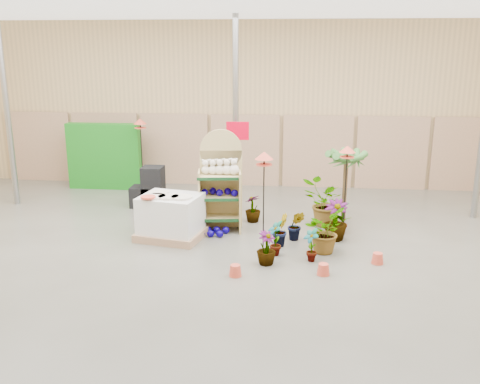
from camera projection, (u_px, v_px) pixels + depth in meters
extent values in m
cube|color=#525047|center=(215.00, 271.00, 9.48)|extent=(15.00, 12.00, 0.10)
cube|color=tan|center=(246.00, 105.00, 14.69)|extent=(15.00, 0.10, 4.50)
cylinder|color=gray|center=(7.00, 113.00, 12.77)|extent=(0.14, 0.14, 4.50)
cylinder|color=gray|center=(236.00, 116.00, 12.24)|extent=(0.14, 0.14, 4.50)
cube|color=#9D765A|center=(39.00, 147.00, 15.47)|extent=(1.90, 0.06, 2.00)
cube|color=#9D765A|center=(106.00, 148.00, 15.28)|extent=(1.90, 0.06, 2.00)
cube|color=#9D765A|center=(175.00, 149.00, 15.08)|extent=(1.90, 0.06, 2.00)
cube|color=#9D765A|center=(245.00, 150.00, 14.89)|extent=(1.90, 0.06, 2.00)
cube|color=#9D765A|center=(317.00, 152.00, 14.70)|extent=(1.90, 0.06, 2.00)
cube|color=#9D765A|center=(392.00, 153.00, 14.50)|extent=(1.90, 0.06, 2.00)
cube|color=#9D765A|center=(468.00, 155.00, 14.31)|extent=(1.90, 0.06, 2.00)
cube|color=tan|center=(221.00, 189.00, 11.44)|extent=(0.90, 0.19, 1.69)
cylinder|color=tan|center=(221.00, 150.00, 11.22)|extent=(0.90, 0.19, 0.89)
cube|color=tan|center=(220.00, 217.00, 11.34)|extent=(0.91, 0.60, 0.04)
cube|color=#0F3819|center=(218.00, 221.00, 11.10)|extent=(0.85, 0.14, 0.06)
cube|color=tan|center=(220.00, 197.00, 11.22)|extent=(0.91, 0.60, 0.04)
cube|color=#0F3819|center=(218.00, 200.00, 10.98)|extent=(0.85, 0.14, 0.06)
cube|color=tan|center=(219.00, 176.00, 11.11)|extent=(0.91, 0.60, 0.04)
cube|color=#0F3819|center=(218.00, 179.00, 10.87)|extent=(0.85, 0.14, 0.06)
cube|color=tan|center=(200.00, 201.00, 11.29)|extent=(0.10, 0.50, 1.29)
cube|color=tan|center=(240.00, 202.00, 11.21)|extent=(0.10, 0.50, 1.29)
sphere|color=silver|center=(206.00, 170.00, 11.16)|extent=(0.18, 0.18, 0.18)
sphere|color=silver|center=(206.00, 163.00, 11.12)|extent=(0.14, 0.14, 0.14)
sphere|color=silver|center=(213.00, 170.00, 11.15)|extent=(0.19, 0.19, 0.19)
sphere|color=silver|center=(213.00, 163.00, 11.11)|extent=(0.14, 0.14, 0.14)
sphere|color=silver|center=(220.00, 170.00, 11.13)|extent=(0.20, 0.20, 0.20)
sphere|color=silver|center=(220.00, 162.00, 11.09)|extent=(0.14, 0.14, 0.14)
sphere|color=silver|center=(227.00, 170.00, 11.12)|extent=(0.21, 0.21, 0.21)
sphere|color=silver|center=(227.00, 162.00, 11.07)|extent=(0.14, 0.14, 0.14)
sphere|color=silver|center=(234.00, 170.00, 11.10)|extent=(0.22, 0.22, 0.22)
sphere|color=silver|center=(234.00, 162.00, 11.06)|extent=(0.14, 0.14, 0.14)
sphere|color=#0A0072|center=(205.00, 192.00, 11.21)|extent=(0.15, 0.15, 0.15)
sphere|color=#0A0072|center=(213.00, 191.00, 11.31)|extent=(0.15, 0.15, 0.15)
sphere|color=#0A0072|center=(220.00, 193.00, 11.18)|extent=(0.15, 0.15, 0.15)
sphere|color=#0A0072|center=(228.00, 191.00, 11.28)|extent=(0.15, 0.15, 0.15)
sphere|color=#0A0072|center=(235.00, 193.00, 11.15)|extent=(0.15, 0.15, 0.15)
sphere|color=#0A0072|center=(201.00, 233.00, 11.01)|extent=(0.15, 0.15, 0.15)
sphere|color=#0A0072|center=(208.00, 230.00, 11.23)|extent=(0.15, 0.15, 0.15)
sphere|color=#0A0072|center=(210.00, 234.00, 10.99)|extent=(0.15, 0.15, 0.15)
sphere|color=#0A0072|center=(217.00, 230.00, 11.21)|extent=(0.15, 0.15, 0.15)
sphere|color=#0A0072|center=(220.00, 234.00, 10.97)|extent=(0.15, 0.15, 0.15)
sphere|color=#0A0072|center=(226.00, 230.00, 11.19)|extent=(0.15, 0.15, 0.15)
cube|color=#9D765A|center=(172.00, 234.00, 10.95)|extent=(1.46, 1.29, 0.16)
cube|color=white|center=(171.00, 213.00, 10.84)|extent=(1.33, 1.17, 0.74)
cylinder|color=beige|center=(155.00, 197.00, 10.61)|extent=(0.42, 0.42, 0.04)
cylinder|color=beige|center=(168.00, 197.00, 10.58)|extent=(0.42, 0.42, 0.04)
cylinder|color=beige|center=(181.00, 197.00, 10.56)|extent=(0.42, 0.42, 0.04)
cylinder|color=beige|center=(159.00, 192.00, 10.91)|extent=(0.42, 0.42, 0.04)
cube|color=black|center=(154.00, 197.00, 13.05)|extent=(0.50, 0.50, 0.50)
cube|color=black|center=(153.00, 177.00, 12.92)|extent=(0.50, 0.50, 0.50)
cube|color=black|center=(142.00, 196.00, 13.08)|extent=(0.50, 0.50, 0.50)
cube|color=#157016|center=(104.00, 156.00, 14.59)|extent=(2.00, 0.30, 1.80)
cylinder|color=gray|center=(238.00, 170.00, 12.05)|extent=(0.05, 0.05, 2.20)
cube|color=red|center=(238.00, 131.00, 11.78)|extent=(0.50, 0.03, 0.40)
cylinder|color=black|center=(263.00, 209.00, 10.00)|extent=(0.02, 0.02, 1.71)
cylinder|color=#D74B35|center=(264.00, 165.00, 9.77)|extent=(0.30, 0.30, 0.02)
cone|color=#D74B35|center=(264.00, 155.00, 9.73)|extent=(0.34, 0.34, 0.14)
cylinder|color=black|center=(345.00, 194.00, 11.24)|extent=(0.02, 0.02, 1.59)
cylinder|color=#D74B35|center=(347.00, 157.00, 11.03)|extent=(0.30, 0.30, 0.02)
cone|color=#D74B35|center=(347.00, 149.00, 10.99)|extent=(0.34, 0.34, 0.14)
cylinder|color=black|center=(142.00, 161.00, 14.05)|extent=(0.02, 0.02, 1.77)
cylinder|color=#D74B35|center=(140.00, 128.00, 13.81)|extent=(0.30, 0.30, 0.02)
cone|color=#D74B35|center=(140.00, 121.00, 13.77)|extent=(0.34, 0.34, 0.14)
cylinder|color=brown|center=(345.00, 192.00, 11.87)|extent=(0.10, 0.10, 1.36)
imported|color=#3A722F|center=(275.00, 238.00, 9.97)|extent=(0.34, 0.41, 0.68)
imported|color=#3A722F|center=(280.00, 230.00, 10.46)|extent=(0.38, 0.43, 0.65)
imported|color=#3A722F|center=(324.00, 231.00, 10.12)|extent=(0.88, 0.94, 0.85)
imported|color=#3A722F|center=(335.00, 220.00, 10.75)|extent=(0.54, 0.54, 0.83)
imported|color=#3A722F|center=(343.00, 217.00, 11.16)|extent=(0.42, 0.45, 0.71)
imported|color=#3A722F|center=(296.00, 225.00, 10.77)|extent=(0.35, 0.29, 0.62)
imported|color=#3A722F|center=(325.00, 203.00, 11.56)|extent=(1.22, 1.18, 1.03)
imported|color=#3A722F|center=(266.00, 248.00, 9.56)|extent=(0.49, 0.49, 0.62)
imported|color=#3A722F|center=(311.00, 245.00, 9.70)|extent=(0.37, 0.39, 0.62)
imported|color=#3A722F|center=(253.00, 208.00, 11.91)|extent=(0.49, 0.49, 0.62)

